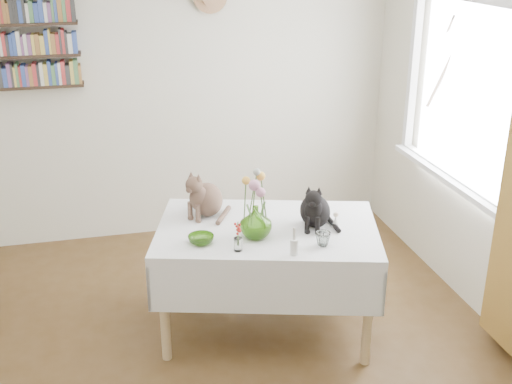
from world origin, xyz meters
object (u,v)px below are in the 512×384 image
object	(u,v)px
tabby_cat	(207,191)
flower_vase	(256,222)
dining_table	(267,253)
bookshelf_unit	(10,29)
black_cat	(315,203)

from	to	relation	value
tabby_cat	flower_vase	distance (m)	0.48
dining_table	tabby_cat	size ratio (longest dim) A/B	4.80
tabby_cat	bookshelf_unit	size ratio (longest dim) A/B	0.33
tabby_cat	black_cat	xyz separation A→B (m)	(0.64, -0.34, -0.01)
dining_table	bookshelf_unit	xyz separation A→B (m)	(-1.60, 1.64, 1.27)
black_cat	flower_vase	bearing A→B (deg)	-143.24
black_cat	flower_vase	distance (m)	0.42
black_cat	flower_vase	world-z (taller)	black_cat
tabby_cat	flower_vase	xyz separation A→B (m)	(0.23, -0.42, -0.06)
black_cat	tabby_cat	bearing A→B (deg)	177.67
bookshelf_unit	dining_table	bearing A→B (deg)	-45.78
dining_table	tabby_cat	bearing A→B (deg)	138.63
flower_vase	bookshelf_unit	distance (m)	2.51
black_cat	bookshelf_unit	xyz separation A→B (m)	(-1.90, 1.68, 0.93)
dining_table	black_cat	bearing A→B (deg)	-8.08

